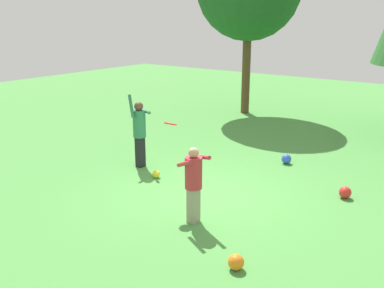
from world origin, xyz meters
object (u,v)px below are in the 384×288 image
(person_thrower, at_px, (139,128))
(ball_orange, at_px, (236,262))
(ball_red, at_px, (345,192))
(ball_blue, at_px, (286,159))
(person_catcher, at_px, (193,179))
(ball_yellow, at_px, (156,174))
(frisbee, at_px, (170,124))

(person_thrower, relative_size, ball_orange, 7.36)
(ball_red, relative_size, ball_blue, 1.02)
(person_thrower, height_order, person_catcher, person_thrower)
(person_thrower, distance_m, ball_red, 5.39)
(person_catcher, relative_size, ball_red, 5.66)
(person_catcher, bearing_deg, ball_yellow, -7.24)
(frisbee, xyz_separation_m, ball_orange, (2.48, -1.41, -1.67))
(frisbee, height_order, ball_orange, frisbee)
(person_catcher, distance_m, ball_orange, 2.00)
(frisbee, bearing_deg, ball_blue, 77.25)
(person_catcher, xyz_separation_m, ball_yellow, (-2.21, 1.43, -0.82))
(ball_red, xyz_separation_m, ball_orange, (-0.50, -3.95, -0.00))
(person_thrower, height_order, frisbee, person_thrower)
(person_catcher, relative_size, ball_orange, 5.78)
(frisbee, distance_m, ball_red, 4.25)
(person_thrower, relative_size, frisbee, 6.87)
(frisbee, relative_size, ball_orange, 1.07)
(frisbee, xyz_separation_m, ball_yellow, (-1.30, 0.99, -1.70))
(ball_blue, height_order, ball_yellow, ball_blue)
(ball_red, relative_size, ball_yellow, 1.39)
(frisbee, bearing_deg, ball_red, 40.43)
(ball_blue, bearing_deg, frisbee, -102.75)
(person_thrower, xyz_separation_m, frisbee, (2.20, -1.40, 0.73))
(ball_blue, bearing_deg, ball_orange, -73.60)
(person_thrower, bearing_deg, ball_orange, 1.43)
(ball_blue, distance_m, ball_yellow, 3.70)
(person_catcher, distance_m, ball_blue, 4.47)
(frisbee, distance_m, ball_orange, 3.30)
(person_thrower, xyz_separation_m, ball_blue, (3.10, 2.57, -0.94))
(person_thrower, distance_m, ball_orange, 5.54)
(ball_orange, height_order, ball_blue, same)
(person_thrower, bearing_deg, ball_blue, 72.02)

